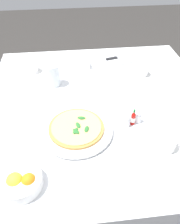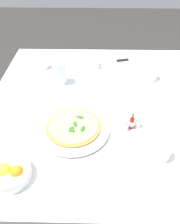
# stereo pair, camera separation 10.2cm
# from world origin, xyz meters

# --- Properties ---
(ground_plane) EXTENTS (8.00, 8.00, 0.00)m
(ground_plane) POSITION_xyz_m (0.00, 0.00, 0.00)
(ground_plane) COLOR #33302D
(dining_table) EXTENTS (1.17, 1.17, 0.73)m
(dining_table) POSITION_xyz_m (0.00, 0.00, 0.60)
(dining_table) COLOR white
(dining_table) RESTS_ON ground_plane
(pizza_plate) EXTENTS (0.31, 0.31, 0.02)m
(pizza_plate) POSITION_xyz_m (-0.14, -0.19, 0.74)
(pizza_plate) COLOR white
(pizza_plate) RESTS_ON dining_table
(pizza) EXTENTS (0.24, 0.24, 0.02)m
(pizza) POSITION_xyz_m (-0.14, -0.19, 0.75)
(pizza) COLOR #C68E47
(pizza) RESTS_ON pizza_plate
(coffee_cup_near_right) EXTENTS (0.13, 0.13, 0.06)m
(coffee_cup_near_right) POSITION_xyz_m (0.21, -0.33, 0.76)
(coffee_cup_near_right) COLOR white
(coffee_cup_near_right) RESTS_ON dining_table
(coffee_cup_right_edge) EXTENTS (0.13, 0.13, 0.07)m
(coffee_cup_right_edge) POSITION_xyz_m (0.27, 0.21, 0.76)
(coffee_cup_right_edge) COLOR white
(coffee_cup_right_edge) RESTS_ON dining_table
(coffee_cup_far_right) EXTENTS (0.13, 0.13, 0.07)m
(coffee_cup_far_right) POSITION_xyz_m (-0.37, 0.32, 0.76)
(coffee_cup_far_right) COLOR white
(coffee_cup_far_right) RESTS_ON dining_table
(water_glass_left_edge) EXTENTS (0.07, 0.07, 0.12)m
(water_glass_left_edge) POSITION_xyz_m (-0.24, 0.18, 0.78)
(water_glass_left_edge) COLOR white
(water_glass_left_edge) RESTS_ON dining_table
(napkin_folded) EXTENTS (0.24, 0.18, 0.02)m
(napkin_folded) POSITION_xyz_m (0.17, 0.40, 0.74)
(napkin_folded) COLOR white
(napkin_folded) RESTS_ON dining_table
(dinner_knife) EXTENTS (0.19, 0.07, 0.01)m
(dinner_knife) POSITION_xyz_m (0.17, 0.40, 0.75)
(dinner_knife) COLOR silver
(dinner_knife) RESTS_ON napkin_folded
(citrus_bowl) EXTENTS (0.15, 0.15, 0.06)m
(citrus_bowl) POSITION_xyz_m (-0.35, -0.43, 0.75)
(citrus_bowl) COLOR white
(citrus_bowl) RESTS_ON dining_table
(hot_sauce_bottle) EXTENTS (0.02, 0.02, 0.08)m
(hot_sauce_bottle) POSITION_xyz_m (0.11, -0.17, 0.76)
(hot_sauce_bottle) COLOR #B7140F
(hot_sauce_bottle) RESTS_ON dining_table
(salt_shaker) EXTENTS (0.03, 0.03, 0.06)m
(salt_shaker) POSITION_xyz_m (0.14, -0.16, 0.75)
(salt_shaker) COLOR white
(salt_shaker) RESTS_ON dining_table
(pepper_shaker) EXTENTS (0.03, 0.03, 0.06)m
(pepper_shaker) POSITION_xyz_m (0.08, -0.18, 0.75)
(pepper_shaker) COLOR white
(pepper_shaker) RESTS_ON dining_table
(menu_card) EXTENTS (0.02, 0.09, 0.06)m
(menu_card) POSITION_xyz_m (-0.03, 0.36, 0.76)
(menu_card) COLOR white
(menu_card) RESTS_ON dining_table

